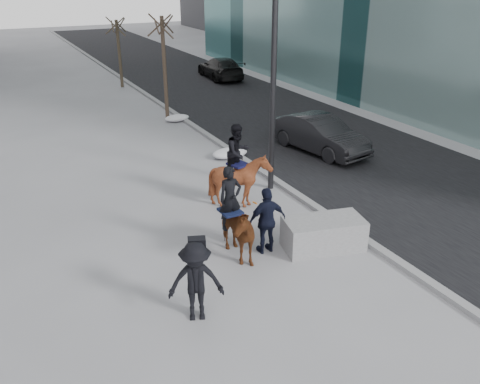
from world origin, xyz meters
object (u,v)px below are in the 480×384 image
planter (323,234)px  mounted_right (240,174)px  car_near (319,134)px  mounted_left (233,226)px

planter → mounted_right: mounted_right is taller
planter → car_near: 7.65m
mounted_left → mounted_right: size_ratio=0.93×
planter → car_near: (4.31, 6.32, 0.30)m
planter → mounted_left: 2.41m
car_near → mounted_right: 5.91m
mounted_right → mounted_left: bearing=-120.3°
planter → car_near: size_ratio=0.47×
mounted_left → mounted_right: mounted_right is taller
car_near → mounted_right: (-5.06, -3.05, 0.31)m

